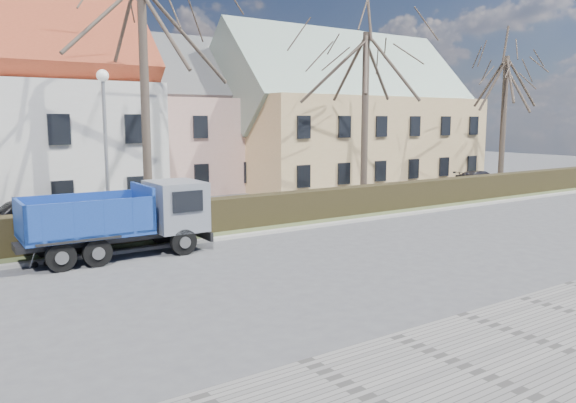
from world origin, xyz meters
TOP-DOWN VIEW (x-y plane):
  - ground at (0.00, 0.00)m, footprint 120.00×120.00m
  - sidewalk_near at (0.00, -8.50)m, footprint 80.00×5.00m
  - curb_far at (0.00, 4.60)m, footprint 80.00×0.30m
  - grass_strip at (0.00, 6.20)m, footprint 80.00×3.00m
  - hedge at (0.00, 6.00)m, footprint 60.00×0.90m
  - building_pink at (4.00, 20.00)m, footprint 10.80×8.80m
  - building_yellow at (16.00, 17.00)m, footprint 18.80×10.80m
  - tree_1 at (-2.00, 8.50)m, footprint 9.20×9.20m
  - tree_2 at (10.00, 8.50)m, footprint 8.00×8.00m
  - tree_3 at (22.00, 8.50)m, footprint 7.60×7.60m
  - dump_truck at (-4.90, 4.17)m, footprint 6.24×2.42m
  - streetlight at (-4.12, 7.00)m, footprint 0.50×0.50m
  - cart_frame at (-7.30, 4.22)m, footprint 0.78×0.46m
  - parked_car_a at (-6.01, 10.45)m, footprint 4.16×1.83m
  - parked_car_b at (22.17, 10.18)m, footprint 3.92×2.09m

SIDE VIEW (x-z plane):
  - ground at x=0.00m, z-range 0.00..0.00m
  - sidewalk_near at x=0.00m, z-range 0.00..0.08m
  - grass_strip at x=0.00m, z-range 0.00..0.10m
  - curb_far at x=0.00m, z-range 0.00..0.12m
  - cart_frame at x=-7.30m, z-range 0.00..0.69m
  - parked_car_b at x=22.17m, z-range 0.00..1.08m
  - hedge at x=0.00m, z-range 0.00..1.30m
  - parked_car_a at x=-6.01m, z-range 0.00..1.39m
  - dump_truck at x=-4.90m, z-range 0.00..2.48m
  - streetlight at x=-4.12m, z-range 0.00..6.39m
  - building_pink at x=4.00m, z-range 0.00..8.00m
  - building_yellow at x=16.00m, z-range 0.00..8.50m
  - tree_3 at x=22.00m, z-range 0.00..10.45m
  - tree_2 at x=10.00m, z-range 0.00..11.00m
  - tree_1 at x=-2.00m, z-range 0.00..12.65m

